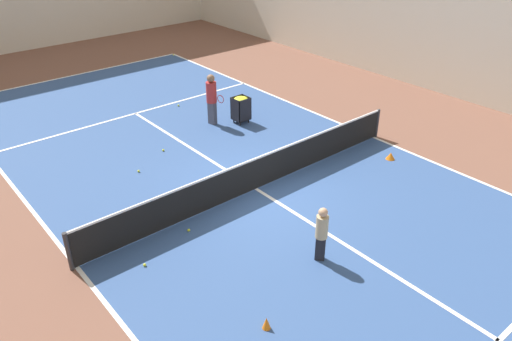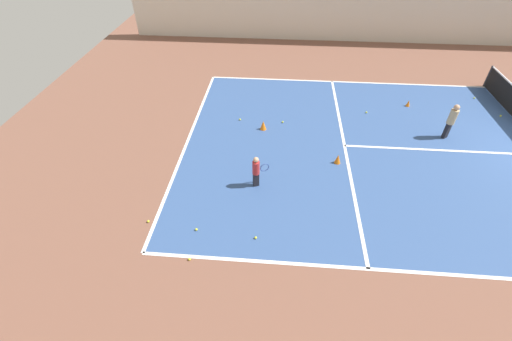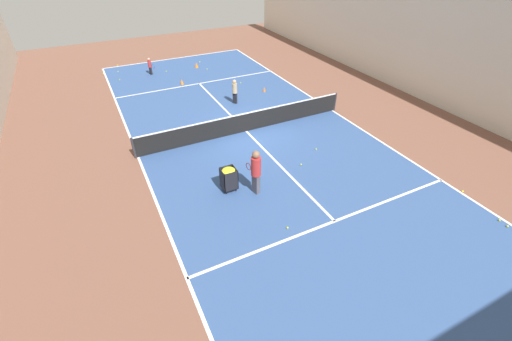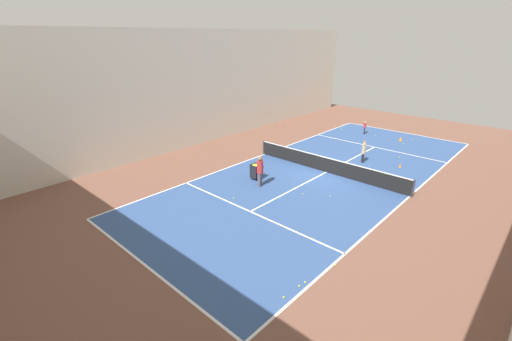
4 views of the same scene
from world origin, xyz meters
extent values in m
cube|color=white|center=(0.00, -12.42, 0.01)|extent=(10.07, 0.10, 0.00)
cube|color=white|center=(-5.03, 0.00, 0.01)|extent=(0.10, 24.83, 0.00)
cube|color=white|center=(0.00, -6.83, 0.01)|extent=(10.07, 0.10, 0.00)
cylinder|color=#2D2D33|center=(-5.13, 0.00, 0.48)|extent=(0.10, 0.10, 0.96)
cube|color=black|center=(2.30, -9.78, 0.24)|extent=(0.16, 0.20, 0.49)
cylinder|color=#B22D2D|center=(2.30, -9.78, 0.71)|extent=(0.29, 0.29, 0.43)
sphere|color=tan|center=(2.30, -9.78, 1.01)|extent=(0.16, 0.16, 0.16)
torus|color=#2D478C|center=(2.14, -9.53, 0.60)|extent=(0.13, 0.27, 0.28)
cube|color=black|center=(-0.82, -3.16, 0.30)|extent=(0.23, 0.25, 0.60)
cylinder|color=tan|center=(-0.82, -3.16, 0.87)|extent=(0.38, 0.38, 0.53)
sphere|color=tan|center=(-0.82, -3.16, 1.24)|extent=(0.20, 0.20, 0.20)
cone|color=orange|center=(0.99, -7.18, 0.16)|extent=(0.20, 0.20, 0.32)
cone|color=orange|center=(-0.81, -9.76, 0.18)|extent=(0.24, 0.24, 0.35)
cone|color=orange|center=(-3.02, -3.91, 0.13)|extent=(0.16, 0.16, 0.26)
sphere|color=yellow|center=(-3.89, -0.90, 0.04)|extent=(0.07, 0.07, 0.07)
sphere|color=yellow|center=(-2.47, -0.45, 0.04)|extent=(0.07, 0.07, 0.07)
sphere|color=yellow|center=(4.19, -11.22, 0.04)|extent=(0.07, 0.07, 0.07)
sphere|color=yellow|center=(1.28, -9.84, 0.04)|extent=(0.07, 0.07, 0.07)
sphere|color=yellow|center=(-1.36, -10.70, 0.04)|extent=(0.07, 0.07, 0.07)
sphere|color=yellow|center=(-1.32, -9.04, 0.04)|extent=(0.07, 0.07, 0.07)
sphere|color=yellow|center=(5.13, -11.19, 0.04)|extent=(0.07, 0.07, 0.07)
sphere|color=yellow|center=(4.34, -9.62, 0.04)|extent=(0.07, 0.07, 0.07)
sphere|color=yellow|center=(-2.31, -5.70, 0.04)|extent=(0.07, 0.07, 0.07)
sphere|color=yellow|center=(4.02, -12.59, 0.04)|extent=(0.07, 0.07, 0.07)
camera|label=1|loc=(-7.41, -8.86, 7.10)|focal=35.00mm
camera|label=2|loc=(9.96, -9.15, 7.17)|focal=24.00mm
camera|label=3|loc=(6.00, 13.00, 7.89)|focal=24.00mm
camera|label=4|loc=(-9.96, 17.32, 7.89)|focal=24.00mm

